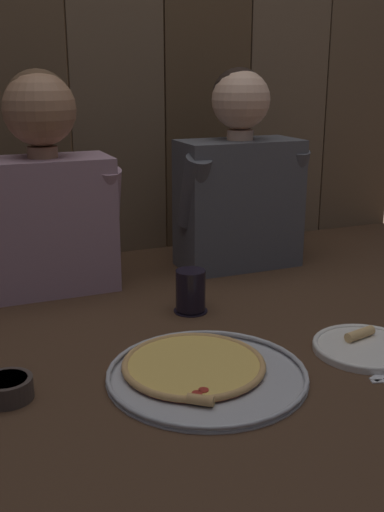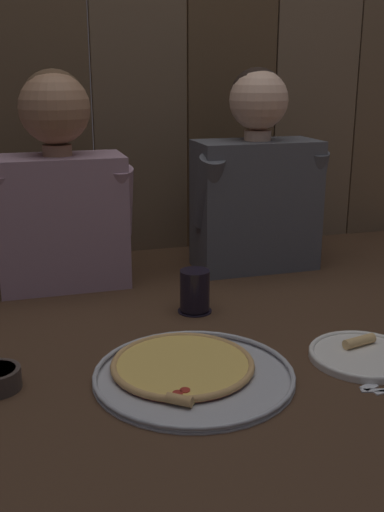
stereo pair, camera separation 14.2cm
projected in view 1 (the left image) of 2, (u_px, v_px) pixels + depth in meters
name	position (u px, v px, depth m)	size (l,w,h in m)	color
ground_plane	(220.00, 341.00, 1.39)	(3.20, 3.20, 0.00)	#422B1C
pizza_tray	(201.00, 370.00, 1.24)	(0.41, 0.41, 0.03)	#B2B2B7
dinner_plate	(365.00, 347.00, 1.35)	(0.23, 0.23, 0.03)	white
drinking_glass	(191.00, 291.00, 1.55)	(0.09, 0.09, 0.11)	black
dipping_bowl	(7.00, 387.00, 1.14)	(0.10, 0.10, 0.04)	#3D332D
diner_left	(45.00, 189.00, 1.65)	(0.39, 0.21, 0.60)	gray
diner_right	(239.00, 178.00, 1.87)	(0.41, 0.21, 0.61)	#4C4C51
wooden_backdrop_wall	(115.00, 29.00, 1.89)	(2.19, 0.03, 1.44)	brown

